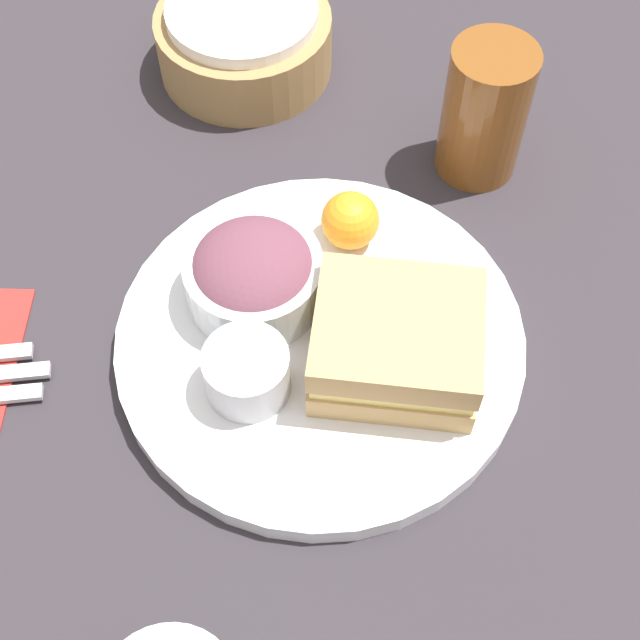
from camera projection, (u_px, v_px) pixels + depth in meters
ground_plane at (320, 348)px, 0.68m from camera, size 4.00×4.00×0.00m
plate at (320, 341)px, 0.67m from camera, size 0.31×0.31×0.02m
sandwich at (396, 342)px, 0.62m from camera, size 0.12×0.11×0.06m
salad_bowl at (254, 274)px, 0.66m from camera, size 0.10×0.10×0.06m
dressing_cup at (247, 372)px, 0.62m from camera, size 0.06×0.06×0.04m
orange_wedge at (350, 220)px, 0.69m from camera, size 0.05×0.05×0.05m
drink_glass at (485, 112)px, 0.73m from camera, size 0.07×0.07×0.12m
bread_basket at (244, 39)px, 0.82m from camera, size 0.16×0.16×0.07m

